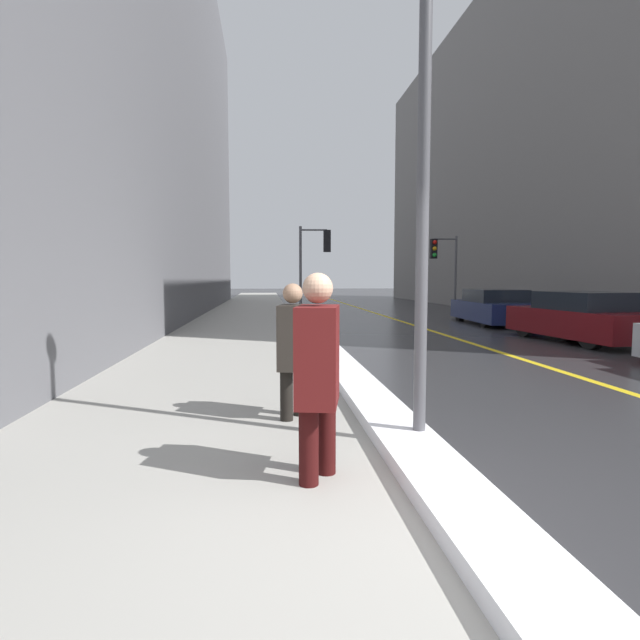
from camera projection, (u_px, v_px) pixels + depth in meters
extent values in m
plane|color=#2D2D30|center=(452.00, 539.00, 3.12)|extent=(160.00, 160.00, 0.00)
cube|color=#9E9B93|center=(242.00, 324.00, 17.77)|extent=(4.00, 80.00, 0.01)
cube|color=gold|center=(406.00, 323.00, 18.41)|extent=(0.16, 80.00, 0.00)
cube|color=white|center=(336.00, 360.00, 9.51)|extent=(0.58, 15.54, 0.16)
cube|color=slate|center=(128.00, 98.00, 21.42)|extent=(6.00, 36.00, 18.73)
cube|color=slate|center=(541.00, 150.00, 25.63)|extent=(6.00, 36.00, 16.48)
cylinder|color=#515156|center=(423.00, 172.00, 4.66)|extent=(0.12, 0.12, 5.24)
cylinder|color=#515156|center=(300.00, 272.00, 20.61)|extent=(0.11, 0.11, 3.78)
cylinder|color=#515156|center=(314.00, 230.00, 20.48)|extent=(1.10, 0.15, 0.07)
cube|color=black|center=(327.00, 241.00, 20.54)|extent=(0.31, 0.22, 0.90)
sphere|color=red|center=(327.00, 234.00, 20.63)|extent=(0.19, 0.19, 0.19)
sphere|color=orange|center=(327.00, 241.00, 20.66)|extent=(0.19, 0.19, 0.19)
sphere|color=green|center=(327.00, 248.00, 20.68)|extent=(0.19, 0.19, 0.19)
cylinder|color=#515156|center=(455.00, 275.00, 23.17)|extent=(0.11, 0.11, 3.60)
cylinder|color=#515156|center=(445.00, 239.00, 22.94)|extent=(1.10, 0.14, 0.07)
cube|color=black|center=(434.00, 249.00, 22.88)|extent=(0.31, 0.22, 0.90)
sphere|color=red|center=(435.00, 242.00, 22.74)|extent=(0.19, 0.19, 0.19)
sphere|color=orange|center=(435.00, 249.00, 22.76)|extent=(0.19, 0.19, 0.19)
sphere|color=green|center=(435.00, 255.00, 22.79)|extent=(0.19, 0.19, 0.19)
cylinder|color=#340C0C|center=(326.00, 422.00, 4.11)|extent=(0.16, 0.16, 0.90)
cylinder|color=#340C0C|center=(309.00, 430.00, 3.88)|extent=(0.16, 0.16, 0.90)
cube|color=#561414|center=(318.00, 355.00, 3.95)|extent=(0.42, 0.59, 0.78)
sphere|color=tan|center=(318.00, 288.00, 3.91)|extent=(0.24, 0.24, 0.24)
cylinder|color=black|center=(300.00, 381.00, 5.88)|extent=(0.15, 0.15, 0.84)
cylinder|color=black|center=(286.00, 385.00, 5.66)|extent=(0.15, 0.15, 0.84)
cube|color=#2D2823|center=(293.00, 337.00, 5.72)|extent=(0.39, 0.56, 0.74)
sphere|color=tan|center=(293.00, 293.00, 5.68)|extent=(0.23, 0.23, 0.23)
cube|color=#600F14|center=(582.00, 323.00, 12.85)|extent=(2.14, 4.27, 0.68)
cube|color=black|center=(586.00, 301.00, 12.71)|extent=(1.83, 2.28, 0.46)
cylinder|color=black|center=(525.00, 324.00, 13.97)|extent=(0.25, 0.72, 0.71)
cylinder|color=black|center=(575.00, 323.00, 14.27)|extent=(0.25, 0.72, 0.71)
cylinder|color=black|center=(591.00, 334.00, 11.46)|extent=(0.25, 0.72, 0.71)
cube|color=navy|center=(493.00, 311.00, 17.94)|extent=(2.04, 4.34, 0.67)
cube|color=black|center=(495.00, 296.00, 17.79)|extent=(1.77, 2.30, 0.44)
cylinder|color=black|center=(460.00, 313.00, 19.23)|extent=(0.25, 0.62, 0.61)
cylinder|color=black|center=(499.00, 313.00, 19.29)|extent=(0.25, 0.62, 0.61)
cylinder|color=black|center=(486.00, 318.00, 16.61)|extent=(0.25, 0.62, 0.61)
cylinder|color=black|center=(531.00, 318.00, 16.68)|extent=(0.25, 0.62, 0.61)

